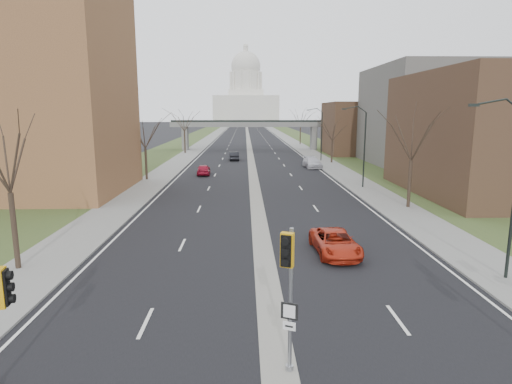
{
  "coord_description": "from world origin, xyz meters",
  "views": [
    {
      "loc": [
        -1.07,
        -13.65,
        8.17
      ],
      "look_at": [
        -0.43,
        10.84,
        3.57
      ],
      "focal_mm": 30.0,
      "sensor_mm": 36.0,
      "label": 1
    }
  ],
  "objects_px": {
    "car_left_near": "(204,170)",
    "car_right_mid": "(312,163)",
    "car_left_far": "(234,156)",
    "car_right_near": "(335,242)",
    "signal_pole_median": "(289,276)"
  },
  "relations": [
    {
      "from": "car_left_far",
      "to": "car_right_near",
      "type": "relative_size",
      "value": 0.9
    },
    {
      "from": "car_left_near",
      "to": "car_right_near",
      "type": "height_order",
      "value": "car_left_near"
    },
    {
      "from": "signal_pole_median",
      "to": "car_left_near",
      "type": "height_order",
      "value": "signal_pole_median"
    },
    {
      "from": "car_right_mid",
      "to": "car_left_far",
      "type": "bearing_deg",
      "value": 134.08
    },
    {
      "from": "car_right_near",
      "to": "signal_pole_median",
      "type": "bearing_deg",
      "value": -111.42
    },
    {
      "from": "car_left_near",
      "to": "car_right_mid",
      "type": "xyz_separation_m",
      "value": [
        15.41,
        6.85,
        0.08
      ]
    },
    {
      "from": "car_left_far",
      "to": "car_right_near",
      "type": "height_order",
      "value": "car_left_far"
    },
    {
      "from": "car_right_near",
      "to": "car_left_far",
      "type": "bearing_deg",
      "value": 95.48
    },
    {
      "from": "signal_pole_median",
      "to": "car_right_mid",
      "type": "xyz_separation_m",
      "value": [
        8.67,
        50.65,
        -2.51
      ]
    },
    {
      "from": "signal_pole_median",
      "to": "car_left_near",
      "type": "xyz_separation_m",
      "value": [
        -6.74,
        43.8,
        -2.59
      ]
    },
    {
      "from": "car_left_near",
      "to": "car_left_far",
      "type": "height_order",
      "value": "car_left_far"
    },
    {
      "from": "signal_pole_median",
      "to": "car_right_mid",
      "type": "distance_m",
      "value": 51.44
    },
    {
      "from": "signal_pole_median",
      "to": "car_left_near",
      "type": "relative_size",
      "value": 1.14
    },
    {
      "from": "car_left_near",
      "to": "signal_pole_median",
      "type": "bearing_deg",
      "value": 96.53
    },
    {
      "from": "car_left_far",
      "to": "car_right_near",
      "type": "bearing_deg",
      "value": 93.66
    }
  ]
}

